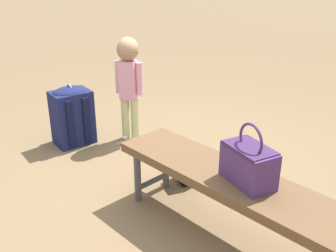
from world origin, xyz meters
TOP-DOWN VIEW (x-y plane):
  - ground_plane at (0.00, 0.00)m, footprint 40.00×40.00m
  - park_bench at (-0.78, 0.14)m, footprint 1.65×0.76m
  - handbag at (-0.90, 0.11)m, footprint 0.33×0.20m
  - child_standing at (0.88, 0.01)m, footprint 0.22×0.20m
  - backpack_large at (1.07, 0.53)m, footprint 0.34×0.38m
  - backpack_small at (-0.08, -0.02)m, footprint 0.20×0.18m

SIDE VIEW (x-z plane):
  - ground_plane at x=0.00m, z-range 0.00..0.00m
  - backpack_small at x=-0.08m, z-range 0.00..0.30m
  - backpack_large at x=1.07m, z-range 0.00..0.59m
  - park_bench at x=-0.78m, z-range 0.17..0.62m
  - handbag at x=-0.90m, z-range 0.39..0.76m
  - child_standing at x=0.88m, z-range 0.17..1.17m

